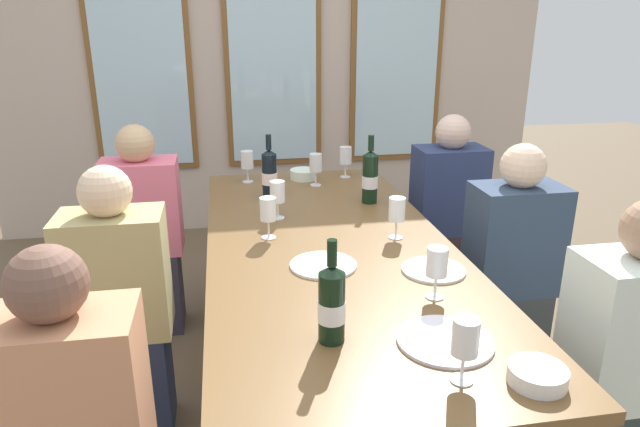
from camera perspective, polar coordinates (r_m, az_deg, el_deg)
name	(u,v)px	position (r m, az deg, el deg)	size (l,w,h in m)	color
ground_plane	(329,398)	(2.65, 0.91, -18.04)	(12.00, 12.00, 0.00)	brown
back_wall_with_windows	(272,38)	(4.39, -4.85, 17.14)	(4.17, 0.10, 2.90)	#C1AC9B
dining_table	(330,260)	(2.31, 0.99, -4.70)	(0.97, 2.24, 0.74)	brown
white_plate_0	(445,340)	(1.67, 12.44, -12.34)	(0.27, 0.27, 0.01)	white
white_plate_1	(433,270)	(2.08, 11.32, -5.56)	(0.23, 0.23, 0.01)	white
white_plate_2	(323,265)	(2.08, 0.34, -5.20)	(0.25, 0.25, 0.01)	white
wine_bottle_0	(370,177)	(2.76, 5.05, 3.70)	(0.08, 0.08, 0.33)	black
wine_bottle_1	(332,304)	(1.58, 1.18, -9.05)	(0.08, 0.08, 0.31)	black
wine_bottle_2	(269,174)	(2.85, -5.10, 4.02)	(0.08, 0.08, 0.32)	black
tasting_bowl_0	(537,375)	(1.56, 21.00, -14.92)	(0.15, 0.15, 0.04)	white
tasting_bowl_1	(303,174)	(3.19, -1.67, 3.96)	(0.15, 0.15, 0.05)	white
wine_glass_0	(247,160)	(3.13, -7.34, 5.30)	(0.07, 0.07, 0.17)	white
wine_glass_1	(465,338)	(1.46, 14.39, -12.07)	(0.07, 0.07, 0.17)	white
wine_glass_2	(277,194)	(2.54, -4.30, 2.00)	(0.07, 0.07, 0.17)	white
wine_glass_3	(316,163)	(3.04, -0.44, 5.05)	(0.07, 0.07, 0.17)	white
wine_glass_4	(397,211)	(2.32, 7.73, 0.25)	(0.07, 0.07, 0.17)	white
wine_glass_5	(268,211)	(2.31, -5.24, 0.24)	(0.07, 0.07, 0.17)	white
wine_glass_6	(437,263)	(1.85, 11.68, -4.91)	(0.07, 0.07, 0.17)	white
wine_glass_7	(346,157)	(3.21, 2.59, 5.70)	(0.07, 0.07, 0.17)	white
seated_person_0	(145,237)	(3.07, -17.16, -2.25)	(0.38, 0.24, 1.11)	#342E3E
seated_person_1	(446,217)	(3.29, 12.59, -0.39)	(0.38, 0.24, 1.11)	#39272B
seated_person_2	(121,313)	(2.34, -19.38, -9.43)	(0.38, 0.24, 1.11)	#232A44
seated_person_3	(510,273)	(2.67, 18.57, -5.69)	(0.38, 0.24, 1.11)	#323739
seated_person_5	(625,373)	(2.12, 28.29, -13.93)	(0.38, 0.24, 1.11)	#2D3938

